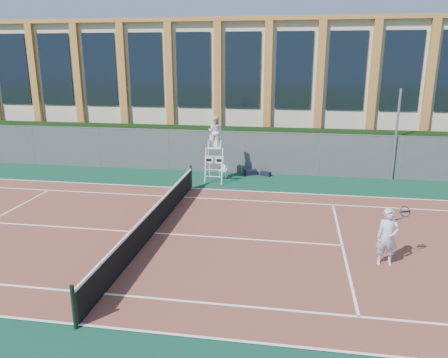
% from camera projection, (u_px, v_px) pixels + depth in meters
% --- Properties ---
extents(ground, '(120.00, 120.00, 0.00)m').
position_uv_depth(ground, '(154.00, 234.00, 15.23)').
color(ground, '#233814').
extents(apron, '(36.00, 20.00, 0.01)m').
position_uv_depth(apron, '(162.00, 223.00, 16.18)').
color(apron, '#0E3E2D').
rests_on(apron, ground).
extents(tennis_court, '(23.77, 10.97, 0.02)m').
position_uv_depth(tennis_court, '(154.00, 233.00, 15.23)').
color(tennis_court, brown).
rests_on(tennis_court, apron).
extents(tennis_net, '(0.10, 11.30, 1.10)m').
position_uv_depth(tennis_net, '(153.00, 219.00, 15.09)').
color(tennis_net, black).
rests_on(tennis_net, ground).
extents(fence, '(40.00, 0.06, 2.20)m').
position_uv_depth(fence, '(205.00, 151.00, 23.30)').
color(fence, '#595E60').
rests_on(fence, ground).
extents(hedge, '(40.00, 1.40, 2.20)m').
position_uv_depth(hedge, '(209.00, 147.00, 24.44)').
color(hedge, black).
rests_on(hedge, ground).
extents(building, '(45.00, 10.60, 8.22)m').
position_uv_depth(building, '(230.00, 83.00, 31.17)').
color(building, '#BFB99E').
rests_on(building, ground).
extents(steel_pole, '(0.12, 0.12, 4.52)m').
position_uv_depth(steel_pole, '(396.00, 135.00, 21.39)').
color(steel_pole, '#9EA0A5').
rests_on(steel_pole, ground).
extents(umpire_chair, '(0.91, 1.41, 3.28)m').
position_uv_depth(umpire_chair, '(215.00, 133.00, 21.14)').
color(umpire_chair, white).
rests_on(umpire_chair, ground).
extents(plastic_chair, '(0.45, 0.45, 0.81)m').
position_uv_depth(plastic_chair, '(224.00, 169.00, 22.22)').
color(plastic_chair, silver).
rests_on(plastic_chair, apron).
extents(sports_bag_near, '(0.69, 0.52, 0.27)m').
position_uv_depth(sports_bag_near, '(250.00, 172.00, 22.79)').
color(sports_bag_near, black).
rests_on(sports_bag_near, apron).
extents(sports_bag_far, '(0.59, 0.45, 0.22)m').
position_uv_depth(sports_bag_far, '(266.00, 174.00, 22.64)').
color(sports_bag_far, black).
rests_on(sports_bag_far, apron).
extents(tennis_player, '(0.97, 0.66, 1.75)m').
position_uv_depth(tennis_player, '(388.00, 237.00, 12.71)').
color(tennis_player, silver).
rests_on(tennis_player, tennis_court).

